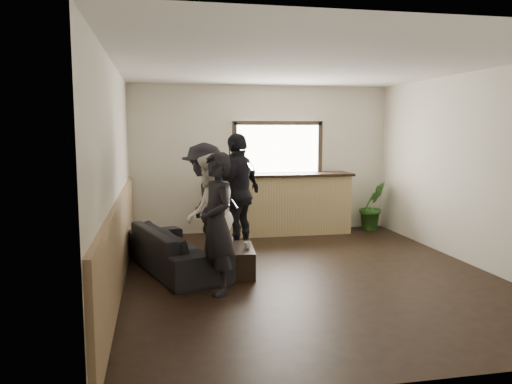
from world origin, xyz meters
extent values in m
cube|color=black|center=(0.00, 0.00, 0.00)|extent=(5.00, 6.00, 0.01)
cube|color=silver|center=(0.00, 0.00, 2.80)|extent=(5.00, 6.00, 0.01)
cube|color=silver|center=(0.00, 3.00, 1.40)|extent=(5.00, 0.01, 2.80)
cube|color=silver|center=(0.00, -3.00, 1.40)|extent=(5.00, 0.01, 2.80)
cube|color=silver|center=(-2.50, 0.00, 1.40)|extent=(0.01, 6.00, 2.80)
cube|color=silver|center=(2.50, 0.00, 1.40)|extent=(0.01, 6.00, 2.80)
cube|color=tan|center=(-2.47, 0.00, 0.55)|extent=(0.06, 5.90, 1.10)
cube|color=tan|center=(0.30, 2.68, 0.55)|extent=(2.60, 0.60, 1.10)
cube|color=black|center=(0.30, 2.68, 1.12)|extent=(2.70, 0.68, 0.05)
cube|color=white|center=(0.30, 2.96, 1.60)|extent=(1.60, 0.06, 0.90)
cube|color=#3F3326|center=(0.30, 2.93, 2.09)|extent=(1.72, 0.08, 0.08)
cube|color=#3F3326|center=(-0.54, 2.93, 1.60)|extent=(0.08, 0.08, 1.06)
cube|color=#3F3326|center=(1.14, 2.93, 1.60)|extent=(0.08, 0.08, 1.06)
imported|color=black|center=(-1.75, 0.54, 0.30)|extent=(1.42, 2.24, 0.61)
cube|color=black|center=(-0.95, 0.20, 0.19)|extent=(0.55, 0.88, 0.37)
imported|color=silver|center=(-1.02, 0.42, 0.42)|extent=(0.18, 0.18, 0.10)
imported|color=silver|center=(-0.81, 0.10, 0.41)|extent=(0.10, 0.10, 0.09)
imported|color=#2D6623|center=(2.15, 2.65, 0.48)|extent=(0.60, 0.52, 0.96)
imported|color=black|center=(-1.30, -0.54, 0.85)|extent=(0.55, 0.70, 1.70)
cube|color=black|center=(-1.09, -0.48, 1.08)|extent=(0.11, 0.09, 0.12)
cube|color=white|center=(-1.09, -0.49, 1.08)|extent=(0.09, 0.08, 0.11)
imported|color=silver|center=(-1.30, 0.19, 0.83)|extent=(0.69, 0.85, 1.66)
cube|color=black|center=(-1.08, 0.17, 1.02)|extent=(0.10, 0.08, 0.12)
cube|color=white|center=(-1.08, 0.17, 1.02)|extent=(0.08, 0.07, 0.11)
imported|color=black|center=(-1.30, 0.93, 0.89)|extent=(0.72, 1.18, 1.78)
cube|color=black|center=(-1.08, 0.94, 1.05)|extent=(0.09, 0.08, 0.12)
cube|color=white|center=(-1.08, 0.93, 1.05)|extent=(0.08, 0.07, 0.11)
imported|color=black|center=(-0.71, 1.42, 0.96)|extent=(1.09, 1.15, 1.92)
cube|color=black|center=(-0.55, 1.28, 1.39)|extent=(0.12, 0.11, 0.12)
cube|color=white|center=(-0.55, 1.27, 1.39)|extent=(0.10, 0.10, 0.11)
camera|label=1|loc=(-1.99, -6.39, 1.97)|focal=35.00mm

